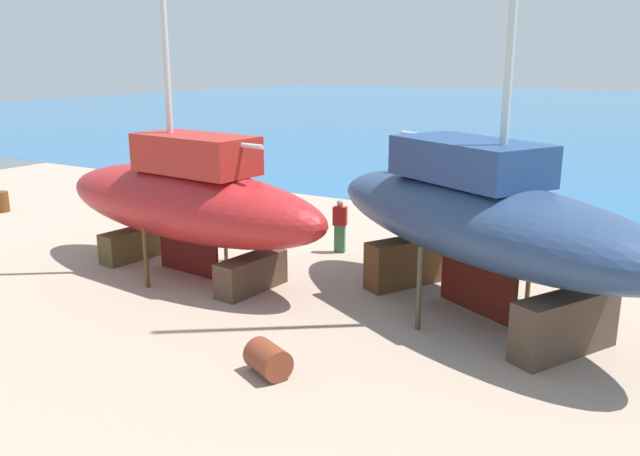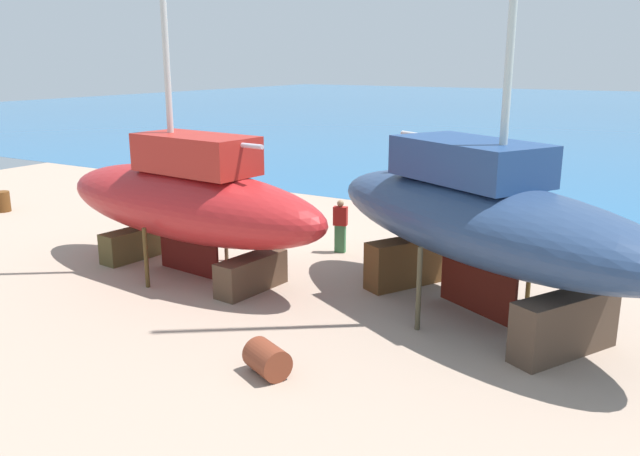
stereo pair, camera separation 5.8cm
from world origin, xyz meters
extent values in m
plane|color=tan|center=(0.00, -3.68, 0.00)|extent=(42.06, 42.06, 0.00)
cube|color=#266095|center=(0.00, 66.75, 0.00)|extent=(157.02, 119.82, 0.01)
cube|color=#48372B|center=(11.37, -4.59, 0.66)|extent=(1.86, 2.68, 1.31)
cube|color=#55351A|center=(6.79, -2.16, 0.66)|extent=(1.86, 2.68, 1.31)
cylinder|color=#4E3D1C|center=(9.94, -1.76, 1.00)|extent=(0.12, 0.12, 1.99)
cylinder|color=#48402D|center=(8.22, -4.99, 1.00)|extent=(0.12, 0.12, 1.99)
ellipsoid|color=navy|center=(9.08, -3.37, 2.38)|extent=(10.72, 7.79, 1.95)
cube|color=#4D140D|center=(9.08, -3.37, 0.73)|extent=(2.24, 1.24, 1.36)
cube|color=navy|center=(8.62, -3.13, 3.74)|extent=(4.23, 3.51, 0.97)
cylinder|color=silver|center=(7.93, -2.77, 4.16)|extent=(3.27, 1.81, 0.13)
cube|color=#4E4022|center=(-1.59, -4.38, 0.47)|extent=(0.91, 2.28, 0.95)
cube|color=#4D3626|center=(3.33, -4.86, 0.47)|extent=(0.91, 2.28, 0.95)
cylinder|color=#4F381B|center=(0.72, -6.14, 0.84)|extent=(0.12, 0.12, 1.68)
cylinder|color=#493A28|center=(1.02, -3.10, 0.84)|extent=(0.12, 0.12, 1.68)
ellipsoid|color=#AB2022|center=(0.87, -4.62, 2.10)|extent=(10.10, 3.72, 2.09)
cube|color=#4F100C|center=(0.87, -4.62, 0.32)|extent=(2.37, 0.31, 1.46)
cube|color=#A9241D|center=(1.36, -4.67, 3.56)|extent=(3.70, 2.01, 1.04)
cylinder|color=silver|center=(2.10, -4.74, 3.94)|extent=(3.45, 0.46, 0.13)
cube|color=#3A7446|center=(3.61, -0.48, 0.45)|extent=(0.38, 0.28, 0.91)
cube|color=maroon|center=(3.61, -0.48, 1.21)|extent=(0.49, 0.35, 0.61)
sphere|color=#967453|center=(3.61, -0.48, 1.63)|extent=(0.22, 0.22, 0.22)
cylinder|color=brown|center=(6.54, -8.61, 0.33)|extent=(1.08, 0.96, 0.65)
cylinder|color=brown|center=(-11.19, -2.60, 0.42)|extent=(0.74, 0.74, 0.83)
cylinder|color=brown|center=(-5.12, -0.46, 0.32)|extent=(1.00, 0.85, 0.63)
camera|label=1|loc=(13.46, -18.15, 6.07)|focal=36.34mm
camera|label=2|loc=(13.51, -18.12, 6.07)|focal=36.34mm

